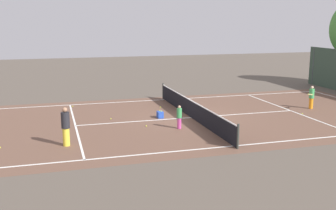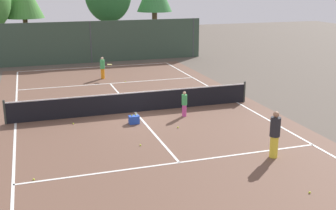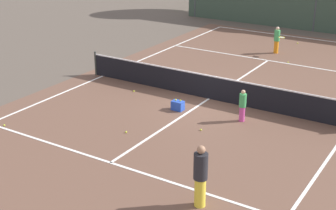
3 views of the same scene
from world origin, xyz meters
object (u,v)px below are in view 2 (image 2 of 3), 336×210
at_px(tennis_ball_1, 34,179).
at_px(tennis_ball_3, 125,81).
at_px(tennis_ball_0, 310,192).
at_px(tennis_ball_4, 102,70).
at_px(tennis_ball_2, 178,127).
at_px(tennis_ball_5, 140,145).
at_px(player_1, 184,104).
at_px(player_2, 275,134).
at_px(player_0, 103,68).
at_px(ball_crate, 134,120).
at_px(tennis_ball_6, 73,124).

xyz_separation_m(tennis_ball_1, tennis_ball_3, (5.87, 12.80, 0.00)).
relative_size(tennis_ball_0, tennis_ball_3, 1.00).
bearing_deg(tennis_ball_4, tennis_ball_2, -85.68).
height_order(tennis_ball_0, tennis_ball_5, same).
relative_size(player_1, player_2, 0.70).
relative_size(player_0, tennis_ball_0, 21.52).
relative_size(ball_crate, tennis_ball_3, 6.81).
relative_size(player_2, tennis_ball_6, 26.07).
bearing_deg(tennis_ball_1, tennis_ball_0, -24.12).
bearing_deg(tennis_ball_3, player_2, -79.97).
bearing_deg(ball_crate, tennis_ball_0, -67.08).
xyz_separation_m(tennis_ball_2, tennis_ball_4, (-1.01, 13.37, 0.00)).
bearing_deg(tennis_ball_2, player_2, -61.78).
height_order(player_0, player_1, player_0).
bearing_deg(player_2, tennis_ball_0, -99.13).
relative_size(ball_crate, tennis_ball_6, 6.81).
bearing_deg(player_2, player_0, 103.39).
relative_size(player_0, tennis_ball_4, 21.52).
height_order(player_2, tennis_ball_0, player_2).
distance_m(player_0, tennis_ball_2, 10.93).
relative_size(tennis_ball_0, tennis_ball_2, 1.00).
distance_m(player_1, ball_crate, 2.56).
height_order(tennis_ball_4, tennis_ball_5, same).
relative_size(player_0, tennis_ball_3, 21.52).
distance_m(player_2, tennis_ball_2, 4.73).
height_order(player_0, tennis_ball_2, player_0).
height_order(player_0, player_2, player_2).
xyz_separation_m(tennis_ball_0, tennis_ball_5, (-3.83, 5.34, 0.00)).
bearing_deg(tennis_ball_0, tennis_ball_1, 155.88).
bearing_deg(tennis_ball_2, player_1, 60.73).
xyz_separation_m(player_0, tennis_ball_4, (0.35, 2.54, -0.70)).
xyz_separation_m(ball_crate, tennis_ball_5, (-0.42, -2.73, -0.15)).
bearing_deg(tennis_ball_0, tennis_ball_3, 96.82).
bearing_deg(player_2, tennis_ball_4, 100.41).
bearing_deg(tennis_ball_5, player_2, -30.96).
xyz_separation_m(player_1, tennis_ball_6, (-5.10, 0.41, -0.58)).
distance_m(ball_crate, tennis_ball_2, 2.05).
relative_size(player_2, tennis_ball_0, 26.07).
bearing_deg(tennis_ball_1, tennis_ball_5, 24.69).
bearing_deg(tennis_ball_2, ball_crate, 144.18).
height_order(player_0, tennis_ball_0, player_0).
height_order(ball_crate, tennis_ball_6, ball_crate).
distance_m(player_0, player_2, 15.34).
bearing_deg(ball_crate, player_1, 7.35).
distance_m(ball_crate, tennis_ball_1, 6.35).
height_order(player_0, tennis_ball_3, player_0).
relative_size(tennis_ball_1, tennis_ball_5, 1.00).
distance_m(ball_crate, tennis_ball_5, 2.76).
relative_size(tennis_ball_3, tennis_ball_5, 1.00).
distance_m(player_0, tennis_ball_0, 17.98).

